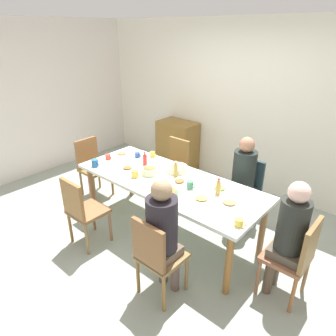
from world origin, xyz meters
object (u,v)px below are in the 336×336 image
at_px(cup_0, 95,163).
at_px(cup_4, 190,185).
at_px(bowl_1, 177,168).
at_px(plate_5, 219,189).
at_px(chair_2, 82,209).
at_px(plate_4, 128,169).
at_px(bottle_2, 218,187).
at_px(cup_1, 135,174).
at_px(cup_5, 239,222).
at_px(bowl_2, 149,171).
at_px(person_5, 243,176).
at_px(plate_1, 122,154).
at_px(person_4, 290,232).
at_px(bowl_0, 168,193).
at_px(cup_6, 153,154).
at_px(chair_3, 175,164).
at_px(chair_5, 245,189).
at_px(plate_0, 201,199).
at_px(dining_table, 168,185).
at_px(chair_4, 295,255).
at_px(person_0, 163,229).
at_px(chair_1, 92,164).
at_px(cup_3, 138,155).
at_px(side_cabinet, 177,146).
at_px(chair_0, 156,255).
at_px(plate_3, 179,182).
at_px(cup_2, 108,157).
at_px(bottle_0, 176,170).
at_px(bottle_1, 145,159).
at_px(plate_2, 229,203).

bearing_deg(cup_0, cup_4, 14.68).
bearing_deg(bowl_1, plate_5, -5.34).
height_order(chair_2, plate_4, chair_2).
bearing_deg(plate_5, bottle_2, -66.91).
height_order(cup_1, cup_5, cup_1).
height_order(bowl_2, cup_1, bowl_2).
xyz_separation_m(chair_2, person_5, (1.19, 1.60, 0.22)).
bearing_deg(plate_1, person_4, -3.34).
height_order(plate_1, bowl_0, bowl_0).
bearing_deg(bowl_1, cup_6, 165.86).
height_order(chair_3, person_4, person_4).
xyz_separation_m(chair_5, plate_0, (-0.01, -0.97, 0.28)).
height_order(dining_table, chair_4, chair_4).
distance_m(plate_1, cup_4, 1.35).
xyz_separation_m(person_5, plate_5, (0.01, -0.57, 0.05)).
relative_size(cup_4, bottle_2, 0.58).
bearing_deg(dining_table, plate_0, -12.66).
height_order(person_0, chair_1, person_0).
bearing_deg(cup_3, side_cabinet, 106.90).
distance_m(dining_table, chair_3, 1.05).
height_order(chair_1, cup_6, chair_1).
relative_size(person_0, bowl_1, 4.71).
relative_size(dining_table, chair_0, 2.65).
bearing_deg(bowl_2, chair_2, -112.99).
relative_size(chair_5, person_5, 0.72).
height_order(plate_5, cup_4, cup_4).
distance_m(plate_3, cup_2, 1.19).
relative_size(chair_4, person_5, 0.72).
height_order(plate_1, bottle_0, bottle_0).
relative_size(chair_5, cup_1, 7.48).
bearing_deg(cup_6, chair_0, -45.16).
relative_size(plate_0, cup_2, 2.18).
relative_size(person_0, bowl_0, 5.83).
bearing_deg(cup_6, person_5, 16.70).
relative_size(plate_3, cup_3, 1.92).
bearing_deg(plate_1, person_5, 20.81).
bearing_deg(dining_table, chair_5, 54.75).
xyz_separation_m(bowl_2, bottle_0, (0.28, 0.17, 0.04)).
height_order(plate_0, cup_1, cup_1).
height_order(person_5, bottle_2, person_5).
xyz_separation_m(plate_5, cup_6, (-1.23, 0.20, 0.02)).
height_order(chair_2, cup_0, chair_2).
xyz_separation_m(dining_table, chair_0, (0.60, -0.84, -0.19)).
bearing_deg(bottle_2, dining_table, -172.44).
bearing_deg(bowl_2, plate_1, 165.14).
bearing_deg(dining_table, plate_1, 171.78).
relative_size(plate_1, cup_6, 2.01).
distance_m(chair_5, bottle_1, 1.36).
bearing_deg(cup_0, plate_2, 10.38).
xyz_separation_m(bowl_1, cup_6, (-0.56, 0.14, -0.01)).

